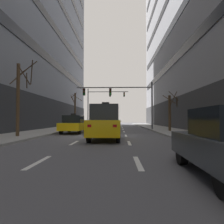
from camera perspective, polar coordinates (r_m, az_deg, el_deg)
ground_plane at (r=14.28m, az=-1.93°, el=-7.20°), size 120.00×120.00×0.00m
sidewalk_left at (r=16.03m, az=-25.65°, el=-6.19°), size 3.83×80.00×0.14m
sidewalk_right at (r=15.27m, az=23.04°, el=-6.44°), size 3.83×80.00×0.14m
lane_stripe_l1_s2 at (r=6.77m, az=-19.72°, el=-12.93°), size 0.16×2.00×0.01m
lane_stripe_l1_s3 at (r=11.52m, az=-10.47°, el=-8.41°), size 0.16×2.00×0.01m
lane_stripe_l1_s4 at (r=16.42m, az=-6.75°, el=-6.49°), size 0.16×2.00×0.01m
lane_stripe_l1_s5 at (r=21.37m, az=-4.75°, el=-5.44°), size 0.16×2.00×0.01m
lane_stripe_l1_s6 at (r=26.34m, az=-3.51°, el=-4.78°), size 0.16×2.00×0.01m
lane_stripe_l1_s7 at (r=31.31m, az=-2.66°, el=-4.33°), size 0.16×2.00×0.01m
lane_stripe_l1_s8 at (r=36.30m, az=-2.05°, el=-4.00°), size 0.16×2.00×0.01m
lane_stripe_l1_s9 at (r=41.28m, az=-1.59°, el=-3.75°), size 0.16×2.00×0.01m
lane_stripe_l1_s10 at (r=46.27m, az=-1.22°, el=-3.56°), size 0.16×2.00×0.01m
lane_stripe_l2_s2 at (r=6.35m, az=7.21°, el=-13.78°), size 0.16×2.00×0.01m
lane_stripe_l2_s3 at (r=11.28m, az=4.78°, el=-8.58°), size 0.16×2.00×0.01m
lane_stripe_l2_s4 at (r=16.25m, az=3.85°, el=-6.54°), size 0.16×2.00×0.01m
lane_stripe_l2_s5 at (r=21.24m, az=3.36°, el=-5.46°), size 0.16×2.00×0.01m
lane_stripe_l2_s6 at (r=26.23m, az=3.06°, el=-4.79°), size 0.16×2.00×0.01m
lane_stripe_l2_s7 at (r=31.22m, az=2.85°, el=-4.34°), size 0.16×2.00×0.01m
lane_stripe_l2_s8 at (r=36.22m, az=2.71°, el=-4.01°), size 0.16×2.00×0.01m
lane_stripe_l2_s9 at (r=41.22m, az=2.59°, el=-3.76°), size 0.16×2.00×0.01m
lane_stripe_l2_s10 at (r=46.21m, az=2.51°, el=-3.56°), size 0.16×2.00×0.01m
taxi_driving_0 at (r=39.94m, az=-3.92°, el=-2.36°), size 1.97×4.30×2.21m
car_driving_1 at (r=29.31m, az=0.03°, el=-2.85°), size 1.93×4.58×1.71m
taxi_driving_2 at (r=19.05m, az=-10.54°, el=-3.43°), size 1.91×4.39×1.81m
taxi_driving_3 at (r=22.45m, az=-0.82°, el=-2.47°), size 1.96×4.59×2.40m
taxi_driving_4 at (r=12.75m, az=-1.78°, el=-2.98°), size 1.96×4.51×2.35m
traffic_signal_0 at (r=24.51m, az=3.30°, el=4.47°), size 9.08×0.35×5.58m
traffic_signal_1 at (r=39.45m, az=-3.00°, el=3.43°), size 7.79×0.35×6.99m
street_tree_0 at (r=21.27m, az=15.85°, el=0.19°), size 1.70×1.59×3.89m
street_tree_2 at (r=33.44m, az=-10.24°, el=0.89°), size 1.94×1.90×5.53m
street_tree_3 at (r=15.72m, az=-24.37°, el=4.04°), size 1.98×1.97×5.37m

